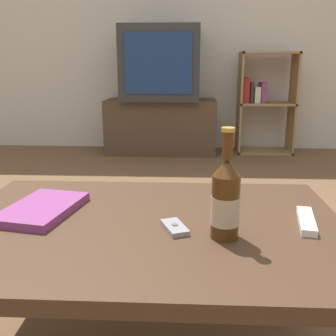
% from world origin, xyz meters
% --- Properties ---
extents(back_wall, '(8.00, 0.05, 2.60)m').
position_xyz_m(back_wall, '(0.00, 3.02, 1.30)').
color(back_wall, beige).
rests_on(back_wall, ground_plane).
extents(coffee_table, '(1.09, 0.76, 0.42)m').
position_xyz_m(coffee_table, '(0.00, 0.00, 0.36)').
color(coffee_table, '#422B1C').
rests_on(coffee_table, ground_plane).
extents(tv_stand, '(1.04, 0.41, 0.51)m').
position_xyz_m(tv_stand, '(-0.15, 2.75, 0.26)').
color(tv_stand, '#4C3828').
rests_on(tv_stand, ground_plane).
extents(television, '(0.71, 0.56, 0.66)m').
position_xyz_m(television, '(-0.15, 2.74, 0.84)').
color(television, '#2D2D2D').
rests_on(television, tv_stand).
extents(bookshelf, '(0.52, 0.30, 0.95)m').
position_xyz_m(bookshelf, '(0.82, 2.81, 0.50)').
color(bookshelf, '#99754C').
rests_on(bookshelf, ground_plane).
extents(beer_bottle, '(0.07, 0.07, 0.28)m').
position_xyz_m(beer_bottle, '(0.20, -0.09, 0.52)').
color(beer_bottle, '#47280F').
rests_on(beer_bottle, coffee_table).
extents(cell_phone, '(0.08, 0.11, 0.02)m').
position_xyz_m(cell_phone, '(0.08, -0.05, 0.43)').
color(cell_phone, gray).
rests_on(cell_phone, coffee_table).
extents(remote_control, '(0.07, 0.18, 0.02)m').
position_xyz_m(remote_control, '(0.44, 0.01, 0.43)').
color(remote_control, white).
rests_on(remote_control, coffee_table).
extents(table_book, '(0.22, 0.31, 0.02)m').
position_xyz_m(table_book, '(-0.32, 0.06, 0.43)').
color(table_book, '#7F3875').
rests_on(table_book, coffee_table).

